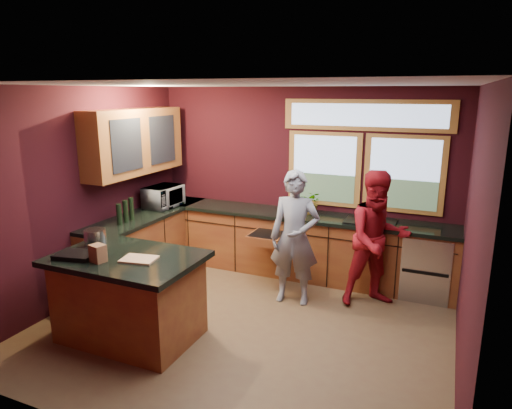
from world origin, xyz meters
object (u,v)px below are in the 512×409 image
Objects in this scene: island at (129,296)px; cutting_board at (139,259)px; person_grey at (295,238)px; stock_pot at (95,237)px; person_red at (378,239)px.

cutting_board is (0.20, -0.05, 0.48)m from island.
person_grey is 2.37m from stock_pot.
island is 0.52m from cutting_board.
island is 0.90× the size of person_red.
island is 0.80m from stock_pot.
person_red reaches higher than person_grey.
person_grey is 1.97m from cutting_board.
person_red is 4.90× the size of cutting_board.
person_grey reaches higher than island.
person_red reaches higher than stock_pot.
stock_pot reaches higher than cutting_board.
island is at bearing -137.66° from person_grey.
person_red is 7.15× the size of stock_pot.
island is at bearing -173.01° from person_red.
cutting_board is at bearing -169.70° from person_red.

